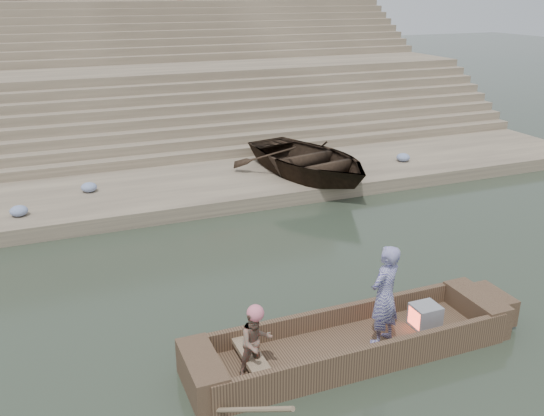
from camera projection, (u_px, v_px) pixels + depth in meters
ground at (180, 362)px, 9.58m from camera, size 120.00×120.00×0.00m
lower_landing at (111, 198)px, 16.45m from camera, size 32.00×4.00×0.40m
mid_landing at (82, 109)px, 22.54m from camera, size 32.00×3.00×2.80m
upper_landing at (65, 58)px, 28.19m from camera, size 32.00×3.00×5.20m
ghat_steps at (77, 92)px, 23.87m from camera, size 32.00×11.00×5.20m
main_rowboat at (351, 349)px, 9.73m from camera, size 5.00×1.30×0.22m
rowboat_trim at (363, 336)px, 9.73m from camera, size 6.04×2.63×1.78m
standing_man at (385, 295)px, 9.45m from camera, size 0.75×0.63×1.73m
rowing_man at (256, 342)px, 8.74m from camera, size 0.58×0.47×1.11m
television at (425, 316)px, 10.13m from camera, size 0.46×0.42×0.40m
beached_rowboat at (309, 159)px, 17.64m from camera, size 4.44×5.50×1.01m
cloth_bundles at (189, 183)px, 16.73m from camera, size 12.16×1.71×0.26m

